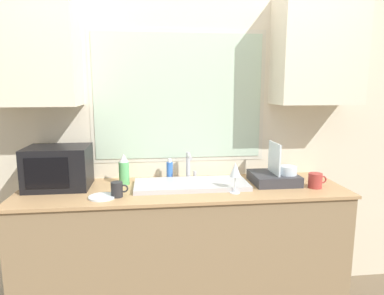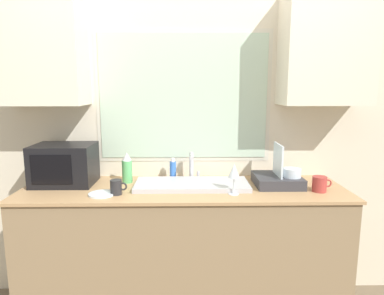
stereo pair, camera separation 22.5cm
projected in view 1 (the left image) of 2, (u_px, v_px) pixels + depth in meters
The scene contains 12 objects.
countertop at pixel (183, 252), 2.40m from camera, with size 2.18×0.64×0.94m.
wall_back at pixel (179, 112), 2.52m from camera, with size 6.00×0.38×2.60m.
sink_basin at pixel (191, 184), 2.34m from camera, with size 0.77×0.32×0.03m.
faucet at pixel (189, 164), 2.49m from camera, with size 0.08×0.17×0.20m.
microwave at pixel (58, 167), 2.30m from camera, with size 0.41×0.32×0.28m.
dish_rack at pixel (275, 176), 2.42m from camera, with size 0.31×0.31×0.29m.
spray_bottle at pixel (124, 170), 2.38m from camera, with size 0.07×0.07×0.22m.
soap_bottle at pixel (170, 170), 2.50m from camera, with size 0.05×0.05×0.16m.
mug_near_sink at pixel (117, 189), 2.11m from camera, with size 0.11×0.07×0.09m.
wine_glass at pixel (235, 171), 2.17m from camera, with size 0.07×0.07×0.20m.
mug_by_rack at pixel (315, 181), 2.31m from camera, with size 0.13×0.09×0.10m.
small_plate at pixel (102, 197), 2.10m from camera, with size 0.16×0.16×0.01m.
Camera 1 is at (-0.20, -1.92, 1.61)m, focal length 32.00 mm.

